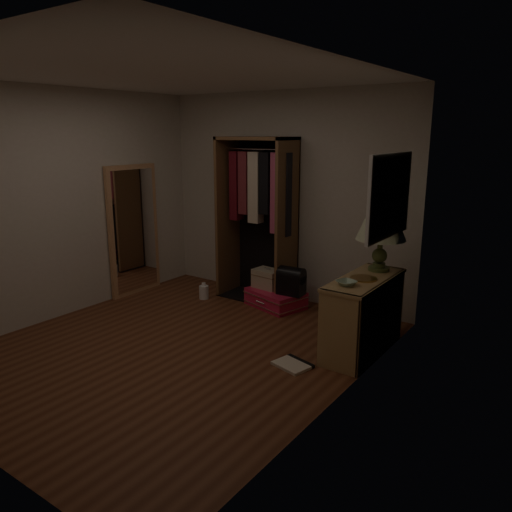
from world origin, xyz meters
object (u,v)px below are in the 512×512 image
at_px(black_bag, 291,280).
at_px(table_lamp, 381,226).
at_px(console_bookshelf, 364,313).
at_px(open_wardrobe, 259,205).
at_px(floor_mirror, 134,230).
at_px(train_case, 267,278).
at_px(pink_suitcase, 276,298).
at_px(white_jug, 204,292).

height_order(black_bag, table_lamp, table_lamp).
relative_size(console_bookshelf, open_wardrobe, 0.55).
xyz_separation_m(open_wardrobe, floor_mirror, (-1.47, -0.77, -0.37)).
distance_m(open_wardrobe, train_case, 0.93).
relative_size(floor_mirror, train_case, 4.59).
height_order(open_wardrobe, pink_suitcase, open_wardrobe).
xyz_separation_m(pink_suitcase, black_bag, (0.23, -0.02, 0.28)).
bearing_deg(train_case, open_wardrobe, 153.02).
relative_size(pink_suitcase, train_case, 2.14).
xyz_separation_m(black_bag, white_jug, (-1.15, -0.27, -0.29)).
height_order(console_bookshelf, table_lamp, table_lamp).
bearing_deg(pink_suitcase, table_lamp, 4.77).
relative_size(pink_suitcase, table_lamp, 1.28).
relative_size(console_bookshelf, table_lamp, 1.81).
distance_m(open_wardrobe, table_lamp, 1.82).
relative_size(open_wardrobe, table_lamp, 3.32).
height_order(floor_mirror, pink_suitcase, floor_mirror).
distance_m(floor_mirror, table_lamp, 3.28).
height_order(open_wardrobe, train_case, open_wardrobe).
bearing_deg(white_jug, console_bookshelf, -6.61).
relative_size(black_bag, white_jug, 1.59).
xyz_separation_m(floor_mirror, black_bag, (2.07, 0.58, -0.47)).
distance_m(pink_suitcase, white_jug, 0.97).
bearing_deg(pink_suitcase, floor_mirror, -146.62).
bearing_deg(white_jug, floor_mirror, -161.60).
height_order(console_bookshelf, white_jug, console_bookshelf).
bearing_deg(console_bookshelf, pink_suitcase, 158.09).
relative_size(console_bookshelf, black_bag, 3.29).
bearing_deg(pink_suitcase, train_case, -175.45).
xyz_separation_m(open_wardrobe, table_lamp, (1.77, -0.43, -0.02)).
relative_size(floor_mirror, pink_suitcase, 2.15).
height_order(open_wardrobe, black_bag, open_wardrobe).
bearing_deg(console_bookshelf, table_lamp, 89.26).
distance_m(console_bookshelf, pink_suitcase, 1.53).
bearing_deg(open_wardrobe, console_bookshelf, -22.54).
relative_size(open_wardrobe, pink_suitcase, 2.59).
relative_size(console_bookshelf, floor_mirror, 0.66).
bearing_deg(floor_mirror, train_case, 20.28).
distance_m(open_wardrobe, white_jug, 1.34).
bearing_deg(pink_suitcase, white_jug, -147.00).
distance_m(console_bookshelf, table_lamp, 0.87).
height_order(floor_mirror, table_lamp, floor_mirror).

